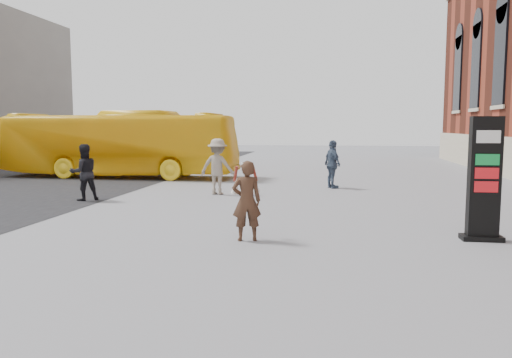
# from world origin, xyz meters

# --- Properties ---
(ground) EXTENTS (100.00, 100.00, 0.00)m
(ground) POSITION_xyz_m (0.00, 0.00, 0.00)
(ground) COLOR #9E9EA3
(info_pylon) EXTENTS (0.80, 0.42, 2.47)m
(info_pylon) POSITION_xyz_m (4.86, 1.43, 1.23)
(info_pylon) COLOR black
(info_pylon) RESTS_ON ground
(woman) EXTENTS (0.72, 0.68, 1.60)m
(woman) POSITION_xyz_m (0.21, 0.69, 0.82)
(woman) COLOR #352016
(woman) RESTS_ON ground
(bus) EXTENTS (10.59, 2.66, 2.94)m
(bus) POSITION_xyz_m (-7.57, 12.12, 1.47)
(bus) COLOR yellow
(bus) RESTS_ON road
(pedestrian_a) EXTENTS (1.06, 1.05, 1.73)m
(pedestrian_a) POSITION_xyz_m (-5.64, 5.23, 0.87)
(pedestrian_a) COLOR black
(pedestrian_a) RESTS_ON ground
(pedestrian_b) EXTENTS (1.29, 0.85, 1.86)m
(pedestrian_b) POSITION_xyz_m (-1.91, 7.20, 0.93)
(pedestrian_b) COLOR gray
(pedestrian_b) RESTS_ON ground
(pedestrian_c) EXTENTS (0.87, 1.11, 1.76)m
(pedestrian_c) POSITION_xyz_m (1.87, 9.45, 0.88)
(pedestrian_c) COLOR #3F5067
(pedestrian_c) RESTS_ON ground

